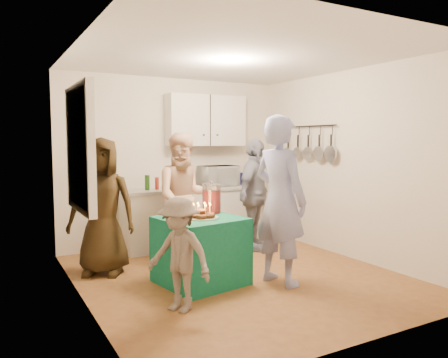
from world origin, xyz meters
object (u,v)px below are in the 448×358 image
punch_jar (211,199)px  woman_back_center (185,198)px  child_near_left (179,255)px  woman_back_left (102,206)px  man_birthday (280,200)px  woman_back_right (254,195)px  party_table (201,250)px  counter (193,218)px  microwave (218,176)px

punch_jar → woman_back_center: bearing=93.8°
punch_jar → child_near_left: bearing=-132.7°
woman_back_left → child_near_left: (0.36, -1.54, -0.29)m
man_birthday → woman_back_center: man_birthday is taller
woman_back_right → woman_back_left: bearing=145.9°
party_table → child_near_left: size_ratio=0.78×
party_table → punch_jar: size_ratio=2.50×
counter → woman_back_left: 1.84m
microwave → woman_back_center: 1.27m
party_table → man_birthday: (0.79, -0.44, 0.58)m
party_table → woman_back_left: bearing=134.7°
party_table → child_near_left: (-0.54, -0.64, 0.17)m
microwave → woman_back_right: bearing=-75.8°
woman_back_left → microwave: bearing=51.2°
party_table → woman_back_right: size_ratio=0.51×
punch_jar → man_birthday: size_ratio=0.18×
child_near_left → microwave: bearing=114.9°
counter → party_table: counter is taller
counter → woman_back_right: 1.05m
man_birthday → child_near_left: bearing=85.9°
counter → microwave: size_ratio=3.79×
party_table → man_birthday: 1.07m
woman_back_left → child_near_left: woman_back_left is taller
man_birthday → counter: bearing=-10.7°
woman_back_center → counter: bearing=71.6°
man_birthday → woman_back_left: size_ratio=1.15×
woman_back_center → woman_back_right: (1.18, 0.13, -0.04)m
woman_back_center → child_near_left: woman_back_center is taller
man_birthday → child_near_left: size_ratio=1.75×
woman_back_center → child_near_left: size_ratio=1.58×
counter → man_birthday: bearing=-87.8°
man_birthday → woman_back_right: man_birthday is taller
woman_back_center → microwave: bearing=54.2°
party_table → child_near_left: child_near_left is taller
party_table → counter: bearing=67.6°
punch_jar → child_near_left: size_ratio=0.31×
party_table → woman_back_left: woman_back_left is taller
woman_back_right → child_near_left: 2.55m
counter → woman_back_center: (-0.50, -0.82, 0.44)m
punch_jar → woman_back_left: bearing=148.8°
microwave → child_near_left: size_ratio=0.53×
microwave → woman_back_right: (0.24, -0.69, -0.24)m
woman_back_center → party_table: bearing=-89.8°
microwave → party_table: (-1.15, -1.71, -0.69)m
microwave → woman_back_left: size_ratio=0.35×
party_table → punch_jar: bearing=40.0°
man_birthday → child_near_left: 1.40m
microwave → man_birthday: man_birthday is taller
counter → child_near_left: size_ratio=2.01×
party_table → woman_back_center: 1.04m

